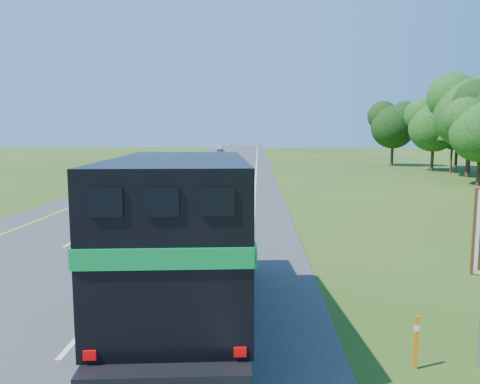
# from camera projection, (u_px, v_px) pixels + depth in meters

# --- Properties ---
(road) EXTENTS (15.00, 260.00, 0.04)m
(road) POSITION_uv_depth(u_px,v_px,m) (204.00, 176.00, 49.35)
(road) COLOR #38383A
(road) RESTS_ON ground
(lane_markings) EXTENTS (11.15, 260.00, 0.01)m
(lane_markings) POSITION_uv_depth(u_px,v_px,m) (204.00, 175.00, 49.35)
(lane_markings) COLOR yellow
(lane_markings) RESTS_ON road
(horse_truck) EXTENTS (3.45, 8.98, 3.89)m
(horse_truck) POSITION_uv_depth(u_px,v_px,m) (183.00, 234.00, 10.89)
(horse_truck) COLOR black
(horse_truck) RESTS_ON road
(white_suv) EXTENTS (3.14, 6.76, 1.87)m
(white_suv) POSITION_uv_depth(u_px,v_px,m) (144.00, 175.00, 39.02)
(white_suv) COLOR silver
(white_suv) RESTS_ON road
(far_car) EXTENTS (2.04, 4.61, 1.54)m
(far_car) POSITION_uv_depth(u_px,v_px,m) (220.00, 148.00, 117.24)
(far_car) COLOR silver
(far_car) RESTS_ON road
(delineator) EXTENTS (0.09, 0.05, 1.05)m
(delineator) POSITION_uv_depth(u_px,v_px,m) (416.00, 341.00, 8.80)
(delineator) COLOR orange
(delineator) RESTS_ON ground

